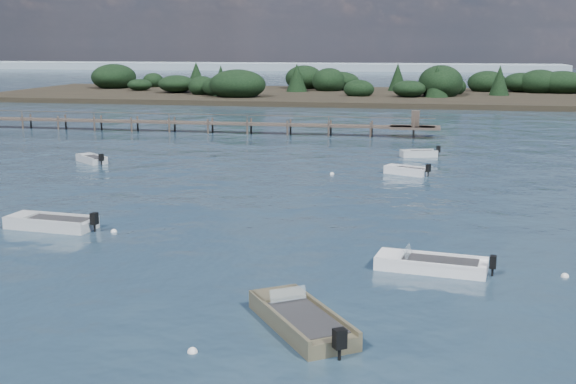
% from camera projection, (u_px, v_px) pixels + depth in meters
% --- Properties ---
extents(ground, '(400.00, 400.00, 0.00)m').
position_uv_depth(ground, '(382.00, 124.00, 85.00)').
color(ground, '#182938').
rests_on(ground, ground).
extents(dinghy_near_olive, '(4.36, 5.16, 1.31)m').
position_uv_depth(dinghy_near_olive, '(301.00, 323.00, 24.02)').
color(dinghy_near_olive, brown).
rests_on(dinghy_near_olive, ground).
extents(tender_far_grey, '(3.26, 3.01, 1.14)m').
position_uv_depth(tender_far_grey, '(92.00, 160.00, 57.38)').
color(tender_far_grey, '#ABB0B2').
rests_on(tender_far_grey, ground).
extents(tender_far_grey_b, '(3.38, 2.10, 1.14)m').
position_uv_depth(tender_far_grey_b, '(419.00, 155.00, 60.22)').
color(tender_far_grey_b, '#ABB0B2').
rests_on(tender_far_grey_b, ground).
extents(dinghy_mid_grey, '(5.03, 2.17, 1.25)m').
position_uv_depth(dinghy_mid_grey, '(51.00, 225.00, 36.93)').
color(dinghy_mid_grey, '#ABB0B2').
rests_on(dinghy_mid_grey, ground).
extents(tender_far_white, '(3.39, 2.32, 1.16)m').
position_uv_depth(tender_far_white, '(406.00, 172.00, 52.15)').
color(tender_far_white, white).
rests_on(tender_far_white, ground).
extents(dinghy_mid_white_a, '(4.98, 2.33, 1.14)m').
position_uv_depth(dinghy_mid_white_a, '(431.00, 266.00, 30.14)').
color(dinghy_mid_white_a, white).
rests_on(dinghy_mid_white_a, ground).
extents(buoy_a, '(0.32, 0.32, 0.32)m').
position_uv_depth(buoy_a, '(193.00, 352.00, 22.12)').
color(buoy_a, silver).
rests_on(buoy_a, ground).
extents(buoy_b, '(0.32, 0.32, 0.32)m').
position_uv_depth(buoy_b, '(565.00, 277.00, 29.27)').
color(buoy_b, silver).
rests_on(buoy_b, ground).
extents(buoy_c, '(0.32, 0.32, 0.32)m').
position_uv_depth(buoy_c, '(114.00, 232.00, 36.22)').
color(buoy_c, silver).
rests_on(buoy_c, ground).
extents(buoy_e, '(0.32, 0.32, 0.32)m').
position_uv_depth(buoy_e, '(332.00, 174.00, 52.15)').
color(buoy_e, silver).
rests_on(buoy_e, ground).
extents(jetty, '(64.50, 3.20, 3.40)m').
position_uv_depth(jetty, '(172.00, 122.00, 77.30)').
color(jetty, '#473C34').
rests_on(jetty, ground).
extents(far_headland, '(190.00, 40.00, 5.80)m').
position_uv_depth(far_headland, '(551.00, 89.00, 118.43)').
color(far_headland, black).
rests_on(far_headland, ground).
extents(distant_haze, '(280.00, 20.00, 2.40)m').
position_uv_depth(distant_haze, '(166.00, 69.00, 265.19)').
color(distant_haze, '#8193A0').
rests_on(distant_haze, ground).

